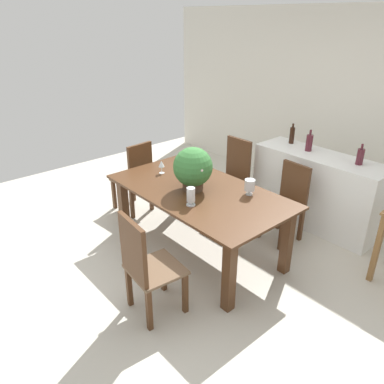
# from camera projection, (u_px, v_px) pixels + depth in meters

# --- Properties ---
(ground_plane) EXTENTS (7.04, 7.04, 0.00)m
(ground_plane) POSITION_uv_depth(u_px,v_px,m) (194.00, 252.00, 4.25)
(ground_plane) COLOR beige
(back_wall) EXTENTS (6.40, 0.10, 2.60)m
(back_wall) POSITION_uv_depth(u_px,v_px,m) (332.00, 106.00, 5.23)
(back_wall) COLOR silver
(back_wall) RESTS_ON ground
(dining_table) EXTENTS (2.00, 1.09, 0.77)m
(dining_table) POSITION_uv_depth(u_px,v_px,m) (199.00, 201.00, 4.02)
(dining_table) COLOR #4C2D19
(dining_table) RESTS_ON ground
(chair_head_end) EXTENTS (0.51, 0.44, 0.99)m
(chair_head_end) POSITION_uv_depth(u_px,v_px,m) (136.00, 176.00, 4.92)
(chair_head_end) COLOR #4C2D19
(chair_head_end) RESTS_ON ground
(chair_near_right) EXTENTS (0.49, 0.48, 0.99)m
(chair_near_right) POSITION_uv_depth(u_px,v_px,m) (145.00, 264.00, 3.16)
(chair_near_right) COLOR #4C2D19
(chair_near_right) RESTS_ON ground
(chair_far_left) EXTENTS (0.44, 0.46, 1.00)m
(chair_far_left) POSITION_uv_depth(u_px,v_px,m) (233.00, 173.00, 4.97)
(chair_far_left) COLOR #4C2D19
(chair_far_left) RESTS_ON ground
(chair_far_right) EXTENTS (0.44, 0.45, 0.92)m
(chair_far_right) POSITION_uv_depth(u_px,v_px,m) (288.00, 199.00, 4.36)
(chair_far_right) COLOR #4C2D19
(chair_far_right) RESTS_ON ground
(flower_centerpiece) EXTENTS (0.41, 0.41, 0.47)m
(flower_centerpiece) POSITION_uv_depth(u_px,v_px,m) (193.00, 168.00, 3.86)
(flower_centerpiece) COLOR #4C3828
(flower_centerpiece) RESTS_ON dining_table
(crystal_vase_left) EXTENTS (0.09, 0.09, 0.19)m
(crystal_vase_left) POSITION_uv_depth(u_px,v_px,m) (191.00, 196.00, 3.60)
(crystal_vase_left) COLOR silver
(crystal_vase_left) RESTS_ON dining_table
(crystal_vase_center_near) EXTENTS (0.11, 0.11, 0.17)m
(crystal_vase_center_near) POSITION_uv_depth(u_px,v_px,m) (250.00, 186.00, 3.81)
(crystal_vase_center_near) COLOR silver
(crystal_vase_center_near) RESTS_ON dining_table
(crystal_vase_right) EXTENTS (0.10, 0.10, 0.17)m
(crystal_vase_right) POSITION_uv_depth(u_px,v_px,m) (196.00, 168.00, 4.27)
(crystal_vase_right) COLOR silver
(crystal_vase_right) RESTS_ON dining_table
(wine_glass) EXTENTS (0.07, 0.07, 0.16)m
(wine_glass) POSITION_uv_depth(u_px,v_px,m) (161.00, 164.00, 4.33)
(wine_glass) COLOR silver
(wine_glass) RESTS_ON dining_table
(kitchen_counter) EXTENTS (1.62, 0.53, 0.92)m
(kitchen_counter) POSITION_uv_depth(u_px,v_px,m) (316.00, 190.00, 4.70)
(kitchen_counter) COLOR white
(kitchen_counter) RESTS_ON ground
(wine_bottle_tall) EXTENTS (0.06, 0.06, 0.26)m
(wine_bottle_tall) POSITION_uv_depth(u_px,v_px,m) (292.00, 135.00, 4.88)
(wine_bottle_tall) COLOR black
(wine_bottle_tall) RESTS_ON kitchen_counter
(wine_bottle_green) EXTENTS (0.08, 0.08, 0.24)m
(wine_bottle_green) POSITION_uv_depth(u_px,v_px,m) (360.00, 156.00, 4.18)
(wine_bottle_green) COLOR #511E28
(wine_bottle_green) RESTS_ON kitchen_counter
(wine_bottle_amber) EXTENTS (0.08, 0.08, 0.27)m
(wine_bottle_amber) POSITION_uv_depth(u_px,v_px,m) (309.00, 143.00, 4.60)
(wine_bottle_amber) COLOR #511E28
(wine_bottle_amber) RESTS_ON kitchen_counter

